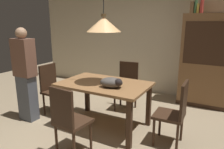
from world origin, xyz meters
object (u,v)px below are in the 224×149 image
book_green_slim (196,7)px  book_red_tall (202,6)px  cat_sleeping (112,82)px  person_standing (25,75)px  dining_table (104,89)px  chair_right_side (175,111)px  chair_left_side (53,87)px  pendant_lamp (104,24)px  chair_near_front (68,118)px  book_brown_thick (193,8)px  chair_far_back (127,84)px  book_yellow_short (199,9)px  hutch_bookcase (210,63)px

book_green_slim → book_red_tall: book_red_tall is taller
cat_sleeping → person_standing: 1.56m
dining_table → chair_right_side: bearing=0.1°
chair_left_side → cat_sleeping: chair_left_side is taller
pendant_lamp → chair_near_front: bearing=-90.5°
chair_near_front → pendant_lamp: pendant_lamp is taller
dining_table → chair_left_side: size_ratio=1.51×
dining_table → pendant_lamp: bearing=90.0°
chair_left_side → book_brown_thick: book_brown_thick is taller
book_green_slim → book_red_tall: 0.11m
dining_table → chair_far_back: (-0.01, 0.88, -0.14)m
dining_table → chair_far_back: chair_far_back is taller
chair_far_back → book_yellow_short: size_ratio=4.65×
chair_left_side → book_red_tall: bearing=39.0°
hutch_bookcase → pendant_lamp: bearing=-126.9°
cat_sleeping → person_standing: bearing=-169.7°
dining_table → book_yellow_short: 2.47m
chair_near_front → cat_sleeping: chair_near_front is taller
chair_left_side → chair_far_back: bearing=38.0°
chair_near_front → hutch_bookcase: size_ratio=0.50×
chair_left_side → book_green_slim: bearing=40.4°
person_standing → book_brown_thick: bearing=44.7°
chair_left_side → hutch_bookcase: (2.50, 1.82, 0.38)m
hutch_bookcase → person_standing: size_ratio=1.15×
chair_left_side → chair_near_front: bearing=-38.2°
chair_left_side → book_green_slim: book_green_slim is taller
chair_left_side → book_red_tall: 3.25m
chair_right_side → book_brown_thick: 2.33m
chair_left_side → book_red_tall: book_red_tall is taller
person_standing → dining_table: bearing=17.6°
dining_table → book_red_tall: 2.52m
chair_right_side → hutch_bookcase: hutch_bookcase is taller
book_brown_thick → chair_right_side: bearing=-84.4°
dining_table → chair_right_side: chair_right_side is taller
book_brown_thick → chair_near_front: bearing=-109.5°
book_green_slim → book_yellow_short: book_green_slim is taller
chair_near_front → chair_right_side: size_ratio=1.00×
hutch_bookcase → book_yellow_short: book_yellow_short is taller
cat_sleeping → book_green_slim: 2.41m
chair_far_back → hutch_bookcase: size_ratio=0.50×
hutch_bookcase → person_standing: 3.50m
book_green_slim → book_yellow_short: 0.06m
dining_table → book_red_tall: (1.12, 1.82, 1.34)m
hutch_bookcase → person_standing: hutch_bookcase is taller
book_red_tall → person_standing: 3.51m
dining_table → pendant_lamp: (0.00, 0.00, 1.01)m
chair_near_front → book_red_tall: size_ratio=3.32×
book_yellow_short → person_standing: bearing=-136.7°
pendant_lamp → chair_far_back: bearing=90.5°
chair_near_front → person_standing: size_ratio=0.58×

